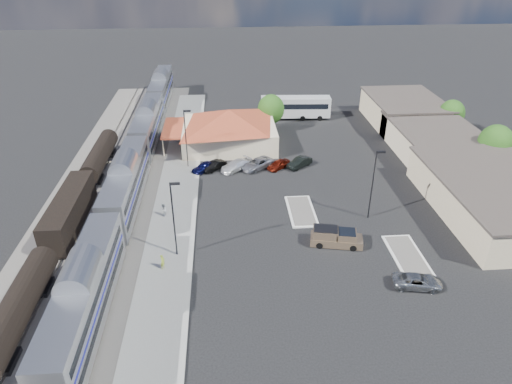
{
  "coord_description": "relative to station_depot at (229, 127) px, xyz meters",
  "views": [
    {
      "loc": [
        -5.45,
        -46.64,
        30.27
      ],
      "look_at": [
        -1.72,
        2.52,
        2.8
      ],
      "focal_mm": 32.0,
      "sensor_mm": 36.0,
      "label": 1
    }
  ],
  "objects": [
    {
      "name": "traffic_island_south",
      "position": [
        8.56,
        -22.0,
        -3.03
      ],
      "size": [
        3.3,
        7.5,
        0.21
      ],
      "color": "silver",
      "rests_on": "ground"
    },
    {
      "name": "parked_car_e",
      "position": [
        7.14,
        -9.44,
        -2.46
      ],
      "size": [
        4.05,
        3.71,
        1.34
      ],
      "primitive_type": "imported",
      "rotation": [
        0.0,
        0.0,
        -0.89
      ],
      "color": "maroon",
      "rests_on": "ground"
    },
    {
      "name": "coach_bus",
      "position": [
        12.91,
        12.0,
        -0.72
      ],
      "size": [
        13.19,
        3.59,
        4.18
      ],
      "rotation": [
        0.0,
        0.0,
        1.51
      ],
      "color": "white",
      "rests_on": "ground"
    },
    {
      "name": "lamp_lot",
      "position": [
        16.66,
        -24.0,
        2.21
      ],
      "size": [
        1.08,
        0.25,
        9.0
      ],
      "color": "black",
      "rests_on": "ground"
    },
    {
      "name": "ground",
      "position": [
        4.56,
        -24.0,
        -3.13
      ],
      "size": [
        280.0,
        280.0,
        0.0
      ],
      "primitive_type": "plane",
      "color": "black",
      "rests_on": "ground"
    },
    {
      "name": "person_a",
      "position": [
        -7.69,
        -32.33,
        -2.12
      ],
      "size": [
        0.62,
        0.72,
        1.66
      ],
      "primitive_type": "imported",
      "rotation": [
        0.0,
        0.0,
        1.14
      ],
      "color": "#ABC23C",
      "rests_on": "platform"
    },
    {
      "name": "platform",
      "position": [
        -7.44,
        -18.0,
        -3.04
      ],
      "size": [
        5.5,
        92.0,
        0.18
      ],
      "primitive_type": "cube",
      "color": "gray",
      "rests_on": "ground"
    },
    {
      "name": "pickup_truck",
      "position": [
        11.3,
        -29.33,
        -2.18
      ],
      "size": [
        6.09,
        3.26,
        1.99
      ],
      "rotation": [
        0.0,
        0.0,
        1.36
      ],
      "color": "#92775A",
      "rests_on": "ground"
    },
    {
      "name": "parked_car_d",
      "position": [
        3.94,
        -9.14,
        -2.39
      ],
      "size": [
        5.69,
        5.31,
        1.49
      ],
      "primitive_type": "imported",
      "rotation": [
        0.0,
        0.0,
        -0.88
      ],
      "color": "#9B9DA4",
      "rests_on": "ground"
    },
    {
      "name": "buildings_east",
      "position": [
        32.56,
        -9.72,
        -0.86
      ],
      "size": [
        14.4,
        51.4,
        4.8
      ],
      "color": "#C6B28C",
      "rests_on": "ground"
    },
    {
      "name": "freight_cars",
      "position": [
        -19.44,
        -23.18,
        -1.21
      ],
      "size": [
        2.8,
        46.0,
        4.0
      ],
      "color": "black",
      "rests_on": "ground"
    },
    {
      "name": "railbed",
      "position": [
        -16.44,
        -16.0,
        -3.07
      ],
      "size": [
        16.0,
        100.0,
        0.12
      ],
      "primitive_type": "cube",
      "color": "#4C4944",
      "rests_on": "ground"
    },
    {
      "name": "passenger_train",
      "position": [
        -13.44,
        -18.58,
        -0.26
      ],
      "size": [
        3.0,
        104.0,
        5.55
      ],
      "color": "silver",
      "rests_on": "ground"
    },
    {
      "name": "person_b",
      "position": [
        -8.65,
        -21.98,
        -2.07
      ],
      "size": [
        0.84,
        0.98,
        1.77
      ],
      "primitive_type": "imported",
      "rotation": [
        0.0,
        0.0,
        -1.78
      ],
      "color": "silver",
      "rests_on": "platform"
    },
    {
      "name": "tree_east_c",
      "position": [
        38.56,
        2.0,
        0.63
      ],
      "size": [
        4.41,
        4.41,
        6.21
      ],
      "color": "#382314",
      "rests_on": "ground"
    },
    {
      "name": "parked_car_c",
      "position": [
        0.74,
        -9.44,
        -2.4
      ],
      "size": [
        5.23,
        4.68,
        1.46
      ],
      "primitive_type": "imported",
      "rotation": [
        0.0,
        0.0,
        -0.92
      ],
      "color": "white",
      "rests_on": "ground"
    },
    {
      "name": "tree_east_b",
      "position": [
        38.56,
        -12.0,
        1.09
      ],
      "size": [
        4.94,
        4.94,
        6.96
      ],
      "color": "#382314",
      "rests_on": "ground"
    },
    {
      "name": "traffic_island_north",
      "position": [
        18.56,
        -32.0,
        -3.03
      ],
      "size": [
        3.3,
        7.5,
        0.21
      ],
      "color": "silver",
      "rests_on": "ground"
    },
    {
      "name": "parked_car_a",
      "position": [
        -3.94,
        -9.44,
        -2.45
      ],
      "size": [
        4.05,
        3.85,
        1.36
      ],
      "primitive_type": "imported",
      "rotation": [
        0.0,
        0.0,
        -0.84
      ],
      "color": "#0D1043",
      "rests_on": "ground"
    },
    {
      "name": "parked_car_b",
      "position": [
        -2.46,
        -9.14,
        -2.49
      ],
      "size": [
        3.81,
        3.66,
        1.29
      ],
      "primitive_type": "imported",
      "rotation": [
        0.0,
        0.0,
        -0.83
      ],
      "color": "black",
      "rests_on": "ground"
    },
    {
      "name": "lamp_plat_n",
      "position": [
        -6.34,
        -8.0,
        2.21
      ],
      "size": [
        1.08,
        0.25,
        9.0
      ],
      "color": "black",
      "rests_on": "ground"
    },
    {
      "name": "parked_car_f",
      "position": [
        10.34,
        -9.14,
        -2.41
      ],
      "size": [
        4.34,
        3.91,
        1.43
      ],
      "primitive_type": "imported",
      "rotation": [
        0.0,
        0.0,
        -0.89
      ],
      "color": "black",
      "rests_on": "ground"
    },
    {
      "name": "suv",
      "position": [
        17.65,
        -36.95,
        -2.46
      ],
      "size": [
        5.16,
        3.02,
        1.35
      ],
      "primitive_type": "imported",
      "rotation": [
        0.0,
        0.0,
        1.4
      ],
      "color": "#919598",
      "rests_on": "ground"
    },
    {
      "name": "tree_depot",
      "position": [
        7.56,
        6.0,
        0.89
      ],
      "size": [
        4.71,
        4.71,
        6.63
      ],
      "color": "#382314",
      "rests_on": "ground"
    },
    {
      "name": "lamp_plat_s",
      "position": [
        -6.34,
        -30.0,
        2.21
      ],
      "size": [
        1.08,
        0.25,
        9.0
      ],
      "color": "black",
      "rests_on": "ground"
    },
    {
      "name": "station_depot",
      "position": [
        0.0,
        0.0,
        0.0
      ],
      "size": [
        18.35,
        12.24,
        6.2
      ],
      "color": "#C6B691",
      "rests_on": "ground"
    }
  ]
}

